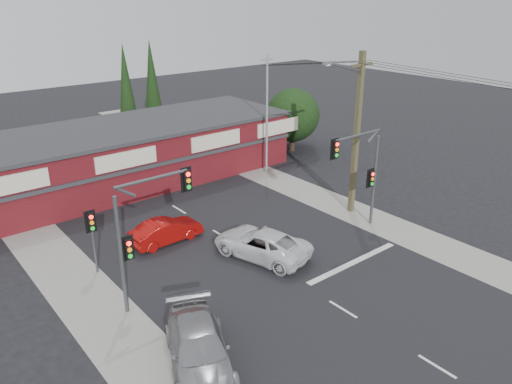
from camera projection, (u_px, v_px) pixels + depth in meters
ground at (284, 273)px, 24.99m from camera, size 120.00×120.00×0.00m
road_strip at (225, 238)px, 28.59m from camera, size 14.00×70.00×0.01m
verge_left at (80, 290)px, 23.62m from camera, size 3.00×70.00×0.02m
verge_right at (328, 201)px, 33.56m from camera, size 3.00×70.00×0.02m
stop_line at (353, 263)px, 25.95m from camera, size 6.50×0.35×0.01m
white_suv at (261, 244)px, 26.36m from camera, size 3.85×5.83×1.49m
silver_suv at (199, 349)px, 18.54m from camera, size 4.18×5.83×1.57m
red_sedan at (166, 231)px, 27.91m from camera, size 4.16×1.54×1.36m
lane_dashes at (246, 250)px, 27.21m from camera, size 0.12×43.78×0.01m
shop_building at (116, 156)px, 35.84m from camera, size 27.30×8.40×4.22m
tree_cluster at (291, 117)px, 43.61m from camera, size 5.90×5.10×5.50m
conifer_near at (126, 88)px, 42.27m from camera, size 1.80×1.80×9.25m
conifer_far at (152, 81)px, 45.75m from camera, size 1.80×1.80×9.25m
traffic_mast_left at (142, 224)px, 21.21m from camera, size 3.77×0.27×5.97m
traffic_mast_right at (363, 166)px, 28.25m from camera, size 3.96×0.27×5.97m
pedestal_signal at (92, 229)px, 24.21m from camera, size 0.55×0.27×3.38m
utility_pole at (356, 130)px, 30.01m from camera, size 4.38×0.59×10.00m
steel_pole at (267, 113)px, 37.13m from camera, size 1.20×0.16×9.00m
power_lines at (447, 80)px, 24.78m from camera, size 2.01×29.00×1.22m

